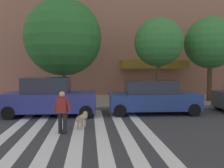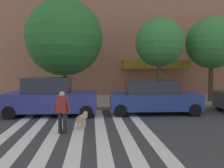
# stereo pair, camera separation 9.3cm
# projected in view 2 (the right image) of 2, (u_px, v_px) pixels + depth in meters

# --- Properties ---
(ground_plane) EXTENTS (160.00, 160.00, 0.00)m
(ground_plane) POSITION_uv_depth(u_px,v_px,m) (39.00, 151.00, 7.43)
(ground_plane) COLOR #353538
(sidewalk_far) EXTENTS (80.00, 6.00, 0.15)m
(sidewalk_far) POSITION_uv_depth(u_px,v_px,m) (69.00, 101.00, 17.35)
(sidewalk_far) COLOR #A59895
(sidewalk_far) RESTS_ON ground_plane
(crosswalk_stripes) EXTENTS (5.85, 13.37, 0.01)m
(crosswalk_stripes) POSITION_uv_depth(u_px,v_px,m) (75.00, 150.00, 7.52)
(crosswalk_stripes) COLOR silver
(crosswalk_stripes) RESTS_ON ground_plane
(parked_car_behind_first) EXTENTS (4.80, 2.15, 2.01)m
(parked_car_behind_first) POSITION_uv_depth(u_px,v_px,m) (51.00, 98.00, 12.73)
(parked_car_behind_first) COLOR navy
(parked_car_behind_first) RESTS_ON ground_plane
(parked_car_third_in_line) EXTENTS (4.89, 2.06, 1.82)m
(parked_car_third_in_line) POSITION_uv_depth(u_px,v_px,m) (153.00, 98.00, 13.20)
(parked_car_third_in_line) COLOR navy
(parked_car_third_in_line) RESTS_ON ground_plane
(street_tree_nearest) EXTENTS (5.03, 5.03, 6.84)m
(street_tree_nearest) POSITION_uv_depth(u_px,v_px,m) (64.00, 38.00, 15.81)
(street_tree_nearest) COLOR #4C3823
(street_tree_nearest) RESTS_ON sidewalk_far
(street_tree_middle) EXTENTS (3.22, 3.22, 5.63)m
(street_tree_middle) POSITION_uv_depth(u_px,v_px,m) (160.00, 42.00, 15.82)
(street_tree_middle) COLOR #4C3823
(street_tree_middle) RESTS_ON sidewalk_far
(street_tree_further) EXTENTS (3.59, 3.59, 5.89)m
(street_tree_further) POSITION_uv_depth(u_px,v_px,m) (212.00, 43.00, 16.72)
(street_tree_further) COLOR #4C3823
(street_tree_further) RESTS_ON sidewalk_far
(pedestrian_dog_walker) EXTENTS (0.69, 0.35, 1.64)m
(pedestrian_dog_walker) POSITION_uv_depth(u_px,v_px,m) (62.00, 110.00, 9.28)
(pedestrian_dog_walker) COLOR black
(pedestrian_dog_walker) RESTS_ON ground_plane
(dog_on_leash) EXTENTS (0.51, 1.08, 0.65)m
(dog_on_leash) POSITION_uv_depth(u_px,v_px,m) (82.00, 118.00, 10.12)
(dog_on_leash) COLOR tan
(dog_on_leash) RESTS_ON ground_plane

